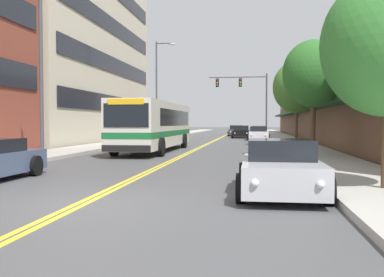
% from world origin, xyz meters
% --- Properties ---
extents(ground_plane, '(240.00, 240.00, 0.00)m').
position_xyz_m(ground_plane, '(0.00, 37.00, 0.00)').
color(ground_plane, '#4C4C4F').
extents(sidewalk_left, '(2.96, 106.00, 0.17)m').
position_xyz_m(sidewalk_left, '(-6.98, 37.00, 0.09)').
color(sidewalk_left, '#B2ADA5').
rests_on(sidewalk_left, ground_plane).
extents(sidewalk_right, '(2.96, 106.00, 0.17)m').
position_xyz_m(sidewalk_right, '(6.98, 37.00, 0.09)').
color(sidewalk_right, '#B2ADA5').
rests_on(sidewalk_right, ground_plane).
extents(centre_line, '(0.34, 106.00, 0.01)m').
position_xyz_m(centre_line, '(0.00, 37.00, 0.00)').
color(centre_line, yellow).
rests_on(centre_line, ground_plane).
extents(storefront_row_right, '(9.10, 68.00, 7.69)m').
position_xyz_m(storefront_row_right, '(12.69, 37.00, 3.84)').
color(storefront_row_right, brown).
rests_on(storefront_row_right, ground_plane).
extents(city_bus, '(2.83, 12.50, 2.97)m').
position_xyz_m(city_bus, '(-2.31, 17.27, 1.68)').
color(city_bus, silver).
rests_on(city_bus, ground_plane).
extents(car_red_parked_left_near, '(2.16, 4.30, 1.27)m').
position_xyz_m(car_red_parked_left_near, '(-4.27, 32.91, 0.59)').
color(car_red_parked_left_near, maroon).
rests_on(car_red_parked_left_near, ground_plane).
extents(car_silver_parked_right_foreground, '(2.09, 4.19, 1.36)m').
position_xyz_m(car_silver_parked_right_foreground, '(4.40, 1.80, 0.63)').
color(car_silver_parked_right_foreground, '#B7B7BC').
rests_on(car_silver_parked_right_foreground, ground_plane).
extents(car_navy_parked_right_mid, '(2.11, 4.21, 1.38)m').
position_xyz_m(car_navy_parked_right_mid, '(4.43, 43.14, 0.63)').
color(car_navy_parked_right_mid, '#19234C').
rests_on(car_navy_parked_right_mid, ground_plane).
extents(car_white_parked_right_far, '(2.17, 4.43, 1.40)m').
position_xyz_m(car_white_parked_right_far, '(4.29, 34.55, 0.65)').
color(car_white_parked_right_far, white).
rests_on(car_white_parked_right_far, ground_plane).
extents(car_black_moving_lead, '(2.16, 4.26, 1.43)m').
position_xyz_m(car_black_moving_lead, '(2.41, 40.94, 0.66)').
color(car_black_moving_lead, black).
rests_on(car_black_moving_lead, ground_plane).
extents(car_dark_grey_moving_second, '(2.18, 4.51, 1.42)m').
position_xyz_m(car_dark_grey_moving_second, '(1.57, 48.25, 0.65)').
color(car_dark_grey_moving_second, '#38383D').
rests_on(car_dark_grey_moving_second, ground_plane).
extents(traffic_signal_mast, '(6.44, 0.38, 7.14)m').
position_xyz_m(traffic_signal_mast, '(3.10, 38.63, 5.08)').
color(traffic_signal_mast, '#47474C').
rests_on(traffic_signal_mast, ground_plane).
extents(street_lamp_left_near, '(1.76, 0.28, 8.99)m').
position_xyz_m(street_lamp_left_near, '(-5.10, 8.43, 5.20)').
color(street_lamp_left_near, '#47474C').
rests_on(street_lamp_left_near, ground_plane).
extents(street_lamp_left_far, '(1.86, 0.28, 9.36)m').
position_xyz_m(street_lamp_left_far, '(-5.10, 30.69, 5.40)').
color(street_lamp_left_far, '#47474C').
rests_on(street_lamp_left_far, ground_plane).
extents(street_tree_right_mid, '(3.03, 3.03, 5.69)m').
position_xyz_m(street_tree_right_mid, '(6.67, 12.92, 4.18)').
color(street_tree_right_mid, brown).
rests_on(street_tree_right_mid, sidewalk_right).
extents(street_tree_right_far, '(3.49, 3.49, 6.13)m').
position_xyz_m(street_tree_right_far, '(6.91, 23.43, 4.37)').
color(street_tree_right_far, brown).
rests_on(street_tree_right_far, sidewalk_right).
extents(fire_hydrant, '(0.29, 0.21, 0.85)m').
position_xyz_m(fire_hydrant, '(5.95, 9.81, 0.60)').
color(fire_hydrant, yellow).
rests_on(fire_hydrant, sidewalk_right).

